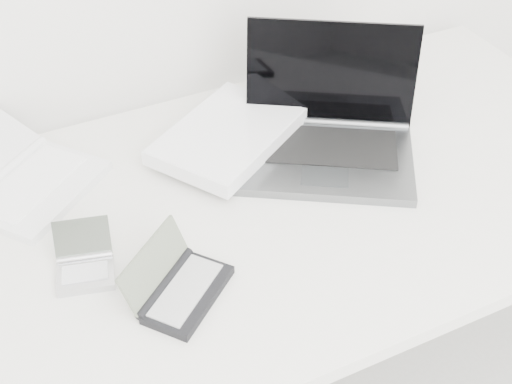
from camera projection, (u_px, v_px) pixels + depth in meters
name	position (u px, v px, depth m)	size (l,w,h in m)	color
desk	(261.00, 217.00, 1.40)	(1.60, 0.80, 0.73)	white
laptop_large	(282.00, 135.00, 1.46)	(0.58, 0.49, 0.24)	slate
netbook_open_white	(18.00, 178.00, 1.38)	(0.39, 0.40, 0.08)	white
pda_silver	(85.00, 264.00, 1.21)	(0.12, 0.14, 0.07)	#BBBBC0
palmtop_charcoal	(178.00, 287.00, 1.17)	(0.21, 0.20, 0.09)	black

